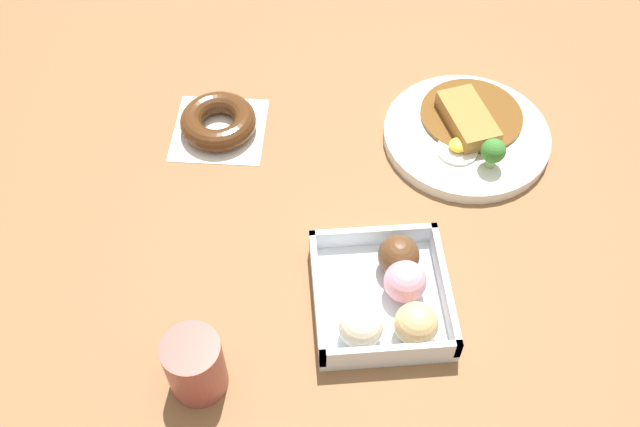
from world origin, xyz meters
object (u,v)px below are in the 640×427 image
object	(u,v)px
curry_plate	(467,133)
chocolate_ring_donut	(218,122)
donut_box	(388,297)
coffee_mug	(195,365)

from	to	relation	value
curry_plate	chocolate_ring_donut	bearing A→B (deg)	82.58
donut_box	coffee_mug	xyz separation A→B (m)	(-0.08, 0.23, 0.02)
donut_box	chocolate_ring_donut	size ratio (longest dim) A/B	1.14
donut_box	coffee_mug	bearing A→B (deg)	109.40
curry_plate	chocolate_ring_donut	size ratio (longest dim) A/B	1.59
donut_box	chocolate_ring_donut	world-z (taller)	donut_box
coffee_mug	donut_box	bearing A→B (deg)	-70.60
donut_box	chocolate_ring_donut	bearing A→B (deg)	33.11
donut_box	chocolate_ring_donut	xyz separation A→B (m)	(0.32, 0.21, -0.01)
chocolate_ring_donut	coffee_mug	distance (m)	0.40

